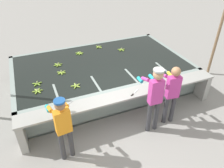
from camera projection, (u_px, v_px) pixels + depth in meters
name	position (u px, v px, depth m)	size (l,w,h in m)	color
ground_plane	(128.00, 124.00, 5.78)	(80.00, 80.00, 0.00)	gray
wash_tank	(101.00, 74.00, 7.10)	(5.36, 3.15, 0.83)	gray
work_ledge	(125.00, 101.00, 5.61)	(5.36, 0.45, 0.83)	#9E9E99
worker_0	(63.00, 124.00, 4.41)	(0.45, 0.73, 1.59)	#38383D
worker_1	(155.00, 94.00, 5.04)	(0.42, 0.73, 1.77)	#38383D
worker_2	(172.00, 90.00, 5.34)	(0.47, 0.73, 1.65)	#38383D
banana_bunch_floating_0	(121.00, 50.00, 7.65)	(0.26, 0.28, 0.08)	#8CB738
banana_bunch_floating_1	(61.00, 72.00, 6.34)	(0.27, 0.28, 0.08)	#9EC642
banana_bunch_floating_2	(38.00, 91.00, 5.57)	(0.28, 0.26, 0.08)	#93BC3D
banana_bunch_floating_3	(76.00, 86.00, 5.76)	(0.28, 0.27, 0.08)	#9EC642
banana_bunch_floating_4	(37.00, 84.00, 5.85)	(0.28, 0.27, 0.08)	#7FAD33
banana_bunch_floating_5	(99.00, 47.00, 7.84)	(0.26, 0.26, 0.08)	#9EC642
banana_bunch_floating_6	(79.00, 53.00, 7.41)	(0.28, 0.28, 0.08)	#8CB738
banana_bunch_floating_7	(58.00, 65.00, 6.73)	(0.28, 0.27, 0.08)	#8CB738
knife_0	(66.00, 106.00, 5.09)	(0.31, 0.21, 0.02)	silver
knife_1	(134.00, 93.00, 5.49)	(0.31, 0.22, 0.02)	silver
support_post_right	(219.00, 31.00, 7.05)	(0.09, 0.09, 3.20)	#846647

